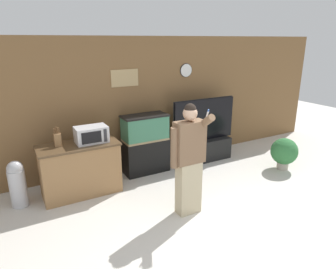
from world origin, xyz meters
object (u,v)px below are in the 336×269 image
at_px(microwave, 91,134).
at_px(tv_on_stand, 203,143).
at_px(trash_bin, 17,183).
at_px(person_standing, 189,159).
at_px(aquarium_on_stand, 145,144).
at_px(counter_island, 80,169).
at_px(knife_block, 58,139).
at_px(potted_plant, 284,152).

height_order(microwave, tv_on_stand, tv_on_stand).
bearing_deg(trash_bin, person_standing, -33.17).
bearing_deg(aquarium_on_stand, counter_island, -168.28).
bearing_deg(trash_bin, knife_block, -0.25).
bearing_deg(aquarium_on_stand, trash_bin, -174.73).
distance_m(counter_island, person_standing, 1.93).
xyz_separation_m(knife_block, person_standing, (1.56, -1.45, -0.12)).
bearing_deg(microwave, knife_block, 172.81).
xyz_separation_m(aquarium_on_stand, person_standing, (-0.08, -1.67, 0.30)).
bearing_deg(potted_plant, person_standing, -170.95).
bearing_deg(tv_on_stand, counter_island, -175.77).
xyz_separation_m(knife_block, tv_on_stand, (2.98, 0.14, -0.61)).
xyz_separation_m(microwave, tv_on_stand, (2.46, 0.20, -0.63)).
bearing_deg(person_standing, knife_block, 137.04).
xyz_separation_m(tv_on_stand, trash_bin, (-3.65, -0.13, -0.00)).
relative_size(microwave, trash_bin, 0.68).
bearing_deg(counter_island, potted_plant, -14.35).
bearing_deg(potted_plant, aquarium_on_stand, 153.21).
bearing_deg(counter_island, microwave, -1.02).
height_order(counter_island, knife_block, knife_block).
relative_size(knife_block, potted_plant, 0.48).
bearing_deg(microwave, person_standing, -53.34).
relative_size(counter_island, aquarium_on_stand, 1.12).
xyz_separation_m(counter_island, tv_on_stand, (2.69, 0.20, -0.05)).
bearing_deg(aquarium_on_stand, knife_block, -172.51).
distance_m(tv_on_stand, trash_bin, 3.65).
bearing_deg(person_standing, counter_island, 132.25).
distance_m(counter_island, tv_on_stand, 2.69).
distance_m(tv_on_stand, person_standing, 2.19).
distance_m(tv_on_stand, potted_plant, 1.65).
xyz_separation_m(potted_plant, trash_bin, (-4.80, 1.05, 0.03)).
bearing_deg(microwave, counter_island, 178.98).
xyz_separation_m(tv_on_stand, person_standing, (-1.42, -1.59, 0.49)).
distance_m(aquarium_on_stand, person_standing, 1.70).
bearing_deg(potted_plant, trash_bin, 167.70).
height_order(counter_island, tv_on_stand, tv_on_stand).
height_order(microwave, trash_bin, microwave).
relative_size(counter_island, microwave, 2.51).
bearing_deg(aquarium_on_stand, potted_plant, -26.79).
distance_m(knife_block, trash_bin, 0.91).
relative_size(microwave, knife_block, 1.65).
height_order(microwave, potted_plant, microwave).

